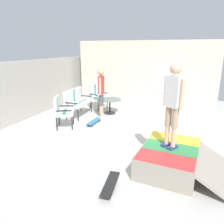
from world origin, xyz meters
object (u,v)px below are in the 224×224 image
at_px(person_watching, 101,89).
at_px(person_skater, 173,99).
at_px(patio_chair_near_house, 97,94).
at_px(skateboard_by_bench, 94,121).
at_px(patio_bench, 76,100).
at_px(skateboard_spare, 111,184).
at_px(patio_table, 110,103).
at_px(patio_chair_by_wall, 61,109).
at_px(skate_ramp, 171,158).

height_order(person_watching, person_skater, person_skater).
distance_m(patio_chair_near_house, skateboard_by_bench, 2.08).
xyz_separation_m(patio_bench, skateboard_spare, (-3.64, -2.84, -0.53)).
height_order(patio_bench, patio_table, patio_bench).
distance_m(patio_chair_near_house, patio_chair_by_wall, 2.56).
bearing_deg(skateboard_spare, patio_bench, 38.03).
xyz_separation_m(person_watching, skateboard_spare, (-3.75, -1.88, -0.98)).
bearing_deg(patio_bench, skate_ramp, -123.73).
distance_m(patio_chair_by_wall, patio_table, 2.19).
xyz_separation_m(patio_chair_by_wall, person_watching, (1.41, -0.76, 0.45)).
bearing_deg(skateboard_spare, patio_chair_near_house, 28.06).
bearing_deg(skate_ramp, skateboard_spare, 140.18).
relative_size(patio_chair_by_wall, person_watching, 0.57).
bearing_deg(patio_bench, person_watching, -83.21).
bearing_deg(patio_bench, patio_chair_by_wall, -171.04).
bearing_deg(patio_bench, person_skater, -123.99).
relative_size(skate_ramp, skateboard_spare, 2.26).
xyz_separation_m(patio_chair_by_wall, person_skater, (-1.22, -3.52, 0.89)).
distance_m(patio_bench, patio_chair_by_wall, 1.31).
relative_size(person_skater, skateboard_by_bench, 2.17).
relative_size(patio_chair_by_wall, person_skater, 0.58).
xyz_separation_m(skate_ramp, skateboard_spare, (-1.12, 0.93, -0.15)).
bearing_deg(person_skater, person_watching, 46.38).
bearing_deg(patio_table, skate_ramp, -139.94).
bearing_deg(skateboard_spare, patio_chair_by_wall, 48.43).
xyz_separation_m(patio_bench, person_skater, (-2.51, -3.72, 0.89)).
bearing_deg(skate_ramp, person_skater, 78.92).
relative_size(patio_bench, patio_chair_by_wall, 1.25).
relative_size(patio_bench, patio_table, 1.42).
bearing_deg(person_watching, patio_chair_near_house, 32.62).
relative_size(patio_bench, skateboard_spare, 1.56).
xyz_separation_m(person_skater, skateboard_spare, (-1.13, 0.88, -1.42)).
relative_size(patio_table, person_skater, 0.52).
distance_m(person_watching, skateboard_spare, 4.31).
bearing_deg(person_skater, skateboard_spare, 142.10).
relative_size(skate_ramp, patio_bench, 1.45).
height_order(patio_bench, patio_chair_near_house, same).
distance_m(skate_ramp, patio_chair_by_wall, 3.79).
distance_m(skate_ramp, skateboard_by_bench, 3.37).
bearing_deg(skateboard_by_bench, patio_table, -1.76).
bearing_deg(patio_table, patio_bench, 124.31).
bearing_deg(patio_chair_by_wall, person_skater, -109.06).
height_order(skate_ramp, patio_bench, patio_bench).
distance_m(patio_bench, patio_table, 1.29).
relative_size(skateboard_by_bench, skateboard_spare, 0.98).
height_order(patio_bench, patio_chair_by_wall, same).
relative_size(patio_chair_by_wall, patio_table, 1.13).
xyz_separation_m(patio_bench, patio_chair_by_wall, (-1.29, -0.20, -0.00)).
distance_m(patio_bench, skateboard_by_bench, 1.29).
bearing_deg(patio_chair_near_house, patio_table, -123.66).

